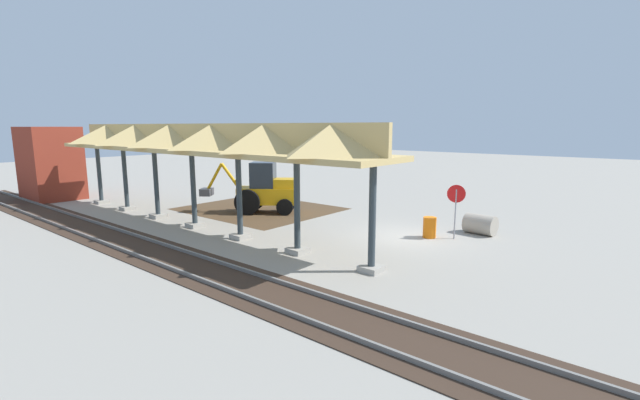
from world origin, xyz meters
TOP-DOWN VIEW (x-y plane):
  - ground_plane at (0.00, 0.00)m, footprint 120.00×120.00m
  - dirt_work_zone at (9.73, -0.31)m, footprint 8.28×7.00m
  - platform_canopy at (8.73, 4.76)m, footprint 21.22×3.20m
  - rail_tracks at (0.00, 8.26)m, footprint 60.00×2.58m
  - stop_sign at (-1.74, -1.06)m, footprint 0.72×0.29m
  - backhoe at (8.71, 0.22)m, footprint 5.00×4.04m
  - dirt_mound at (10.87, -0.75)m, footprint 4.10×4.10m
  - concrete_pipe at (-2.29, -2.60)m, footprint 1.40×1.03m
  - brick_utility_building at (23.09, 5.97)m, footprint 3.84×2.93m
  - traffic_barrel at (-0.82, -0.58)m, footprint 0.56×0.56m

SIDE VIEW (x-z plane):
  - ground_plane at x=0.00m, z-range 0.00..0.00m
  - dirt_mound at x=10.87m, z-range -0.88..0.88m
  - dirt_work_zone at x=9.73m, z-range 0.00..0.01m
  - rail_tracks at x=0.00m, z-range -0.05..0.10m
  - concrete_pipe at x=-2.29m, z-range 0.00..0.89m
  - traffic_barrel at x=-0.82m, z-range 0.00..0.90m
  - backhoe at x=8.71m, z-range -0.15..2.67m
  - stop_sign at x=-1.74m, z-range 0.52..2.86m
  - brick_utility_building at x=23.09m, z-range 0.00..4.74m
  - platform_canopy at x=8.73m, z-range 1.72..6.62m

